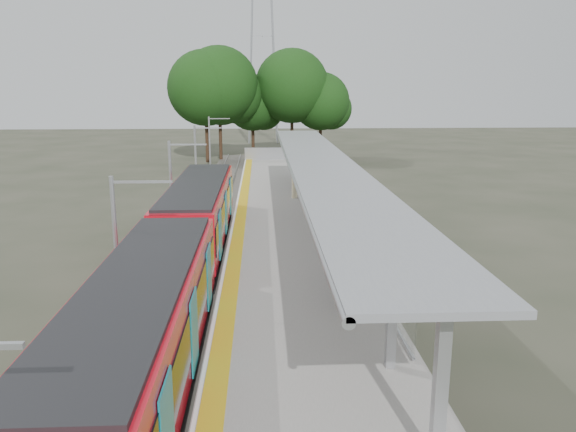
% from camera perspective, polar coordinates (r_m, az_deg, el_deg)
% --- Properties ---
extents(trackbed, '(3.00, 70.00, 0.24)m').
position_cam_1_polar(trackbed, '(32.69, -8.18, -1.50)').
color(trackbed, '#59544C').
rests_on(trackbed, ground).
extents(platform, '(6.00, 50.00, 1.00)m').
position_cam_1_polar(platform, '(32.48, -0.28, -0.77)').
color(platform, gray).
rests_on(platform, ground).
extents(tactile_strip, '(0.60, 50.00, 0.02)m').
position_cam_1_polar(tactile_strip, '(32.35, -4.79, 0.06)').
color(tactile_strip, gold).
rests_on(tactile_strip, platform).
extents(end_fence, '(6.00, 0.10, 1.20)m').
position_cam_1_polar(end_fence, '(56.86, -1.38, 6.37)').
color(end_fence, '#9EA0A5').
rests_on(end_fence, platform).
extents(train, '(2.74, 27.60, 3.62)m').
position_cam_1_polar(train, '(21.74, -10.96, -3.84)').
color(train, black).
rests_on(train, ground).
extents(canopy, '(3.27, 38.00, 3.66)m').
position_cam_1_polar(canopy, '(28.14, 3.33, 4.72)').
color(canopy, '#9EA0A5').
rests_on(canopy, platform).
extents(pylon, '(8.00, 4.00, 38.00)m').
position_cam_1_polar(pylon, '(85.17, -2.66, 20.35)').
color(pylon, '#9EA0A5').
rests_on(pylon, ground).
extents(tree_cluster, '(20.20, 11.02, 12.53)m').
position_cam_1_polar(tree_cluster, '(63.90, -3.66, 12.63)').
color(tree_cluster, '#382316').
rests_on(tree_cluster, ground).
extents(catenary_masts, '(2.08, 48.16, 5.40)m').
position_cam_1_polar(catenary_masts, '(31.35, -11.64, 2.95)').
color(catenary_masts, '#9EA0A5').
rests_on(catenary_masts, ground).
extents(bench_near, '(0.73, 1.49, 0.98)m').
position_cam_1_polar(bench_near, '(19.48, 6.84, -7.38)').
color(bench_near, '#0D1C44').
rests_on(bench_near, platform).
extents(bench_mid, '(0.53, 1.43, 0.96)m').
position_cam_1_polar(bench_mid, '(21.80, 6.58, -5.14)').
color(bench_mid, '#0D1C44').
rests_on(bench_mid, platform).
extents(bench_far, '(0.53, 1.45, 0.97)m').
position_cam_1_polar(bench_far, '(41.03, 1.73, 3.60)').
color(bench_far, '#0D1C44').
rests_on(bench_far, platform).
extents(info_pillar_near, '(0.45, 0.45, 2.01)m').
position_cam_1_polar(info_pillar_near, '(18.32, 7.96, -7.58)').
color(info_pillar_near, beige).
rests_on(info_pillar_near, platform).
extents(info_pillar_far, '(0.37, 0.37, 1.65)m').
position_cam_1_polar(info_pillar_far, '(37.20, 0.66, 2.93)').
color(info_pillar_far, beige).
rests_on(info_pillar_far, platform).
extents(litter_bin, '(0.48, 0.48, 0.91)m').
position_cam_1_polar(litter_bin, '(24.90, 3.69, -2.88)').
color(litter_bin, '#9EA0A5').
rests_on(litter_bin, platform).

